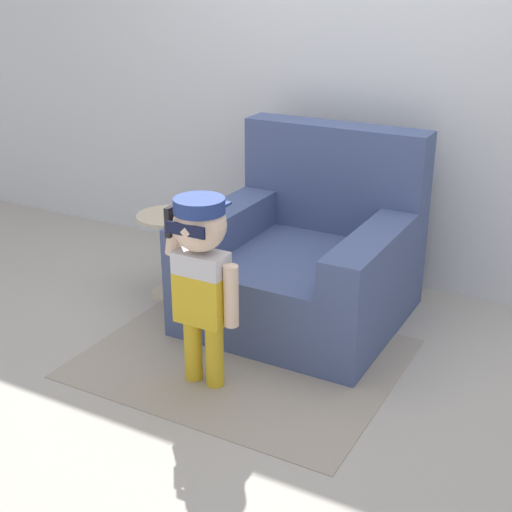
{
  "coord_description": "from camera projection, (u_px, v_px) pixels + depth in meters",
  "views": [
    {
      "loc": [
        1.38,
        -3.0,
        1.75
      ],
      "look_at": [
        -0.11,
        -0.29,
        0.49
      ],
      "focal_mm": 50.0,
      "sensor_mm": 36.0,
      "label": 1
    }
  ],
  "objects": [
    {
      "name": "side_table",
      "position": [
        170.0,
        247.0,
        3.99
      ],
      "size": [
        0.36,
        0.36,
        0.48
      ],
      "color": "beige",
      "rests_on": "ground_plane"
    },
    {
      "name": "wall_back",
      "position": [
        371.0,
        55.0,
        3.89
      ],
      "size": [
        10.0,
        0.05,
        2.6
      ],
      "color": "silver",
      "rests_on": "ground_plane"
    },
    {
      "name": "armchair",
      "position": [
        307.0,
        258.0,
        3.76
      ],
      "size": [
        1.02,
        1.03,
        0.97
      ],
      "color": "#475684",
      "rests_on": "ground_plane"
    },
    {
      "name": "rug",
      "position": [
        243.0,
        358.0,
        3.42
      ],
      "size": [
        1.43,
        1.17,
        0.01
      ],
      "color": "#9E9384",
      "rests_on": "ground_plane"
    },
    {
      "name": "ground_plane",
      "position": [
        301.0,
        328.0,
        3.72
      ],
      "size": [
        10.0,
        10.0,
        0.0
      ],
      "primitive_type": "plane",
      "color": "#ADA89E"
    },
    {
      "name": "person_child",
      "position": [
        201.0,
        264.0,
        3.01
      ],
      "size": [
        0.36,
        0.27,
        0.87
      ],
      "color": "gold",
      "rests_on": "ground_plane"
    }
  ]
}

